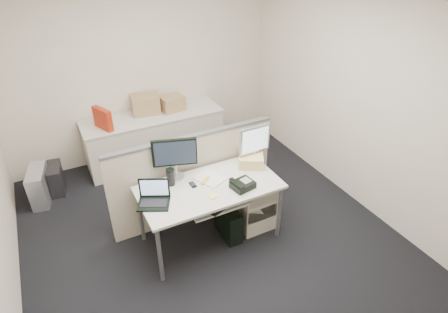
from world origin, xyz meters
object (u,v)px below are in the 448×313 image
laptop (153,195)px  desk (210,191)px  monitor_main (175,159)px  desk_phone (243,185)px

laptop → desk: bearing=27.9°
desk → laptop: bearing=-178.2°
monitor_main → desk_phone: size_ratio=2.09×
desk → desk_phone: size_ratio=6.60×
desk → desk_phone: bearing=-31.0°
monitor_main → laptop: 0.52m
desk → laptop: (-0.62, -0.02, 0.18)m
desk → laptop: 0.65m
desk → monitor_main: size_ratio=3.16×
monitor_main → laptop: (-0.37, -0.34, -0.12)m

